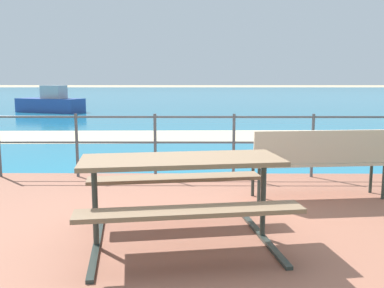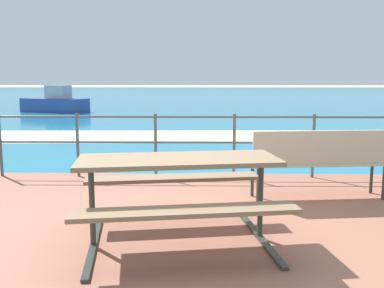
{
  "view_description": "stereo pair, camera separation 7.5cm",
  "coord_description": "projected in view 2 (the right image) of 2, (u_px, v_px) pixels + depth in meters",
  "views": [
    {
      "loc": [
        0.01,
        -3.93,
        1.51
      ],
      "look_at": [
        -0.03,
        1.91,
        0.63
      ],
      "focal_mm": 39.77,
      "sensor_mm": 36.0,
      "label": 1
    },
    {
      "loc": [
        0.09,
        -3.93,
        1.51
      ],
      "look_at": [
        -0.03,
        1.91,
        0.63
      ],
      "focal_mm": 39.77,
      "sensor_mm": 36.0,
      "label": 2
    }
  ],
  "objects": [
    {
      "name": "ground_plane",
      "position": [
        191.0,
        238.0,
        4.11
      ],
      "size": [
        240.0,
        240.0,
        0.0
      ],
      "primitive_type": "plane",
      "color": "tan"
    },
    {
      "name": "patio_paving",
      "position": [
        191.0,
        235.0,
        4.11
      ],
      "size": [
        6.4,
        5.2,
        0.06
      ],
      "primitive_type": "cube",
      "color": "#935B47",
      "rests_on": "ground"
    },
    {
      "name": "sea_water",
      "position": [
        200.0,
        95.0,
        43.65
      ],
      "size": [
        90.0,
        90.0,
        0.01
      ],
      "primitive_type": "cube",
      "color": "teal",
      "rests_on": "ground"
    },
    {
      "name": "beach_strip",
      "position": [
        197.0,
        136.0,
        11.47
      ],
      "size": [
        54.05,
        4.08,
        0.01
      ],
      "primitive_type": "cube",
      "rotation": [
        0.0,
        0.0,
        0.03
      ],
      "color": "beige",
      "rests_on": "ground"
    },
    {
      "name": "picnic_table",
      "position": [
        178.0,
        179.0,
        3.75
      ],
      "size": [
        1.94,
        1.63,
        0.78
      ],
      "rotation": [
        0.0,
        0.0,
        0.16
      ],
      "color": "#7A6047",
      "rests_on": "patio_paving"
    },
    {
      "name": "park_bench",
      "position": [
        321.0,
        157.0,
        5.13
      ],
      "size": [
        1.76,
        0.6,
        0.87
      ],
      "rotation": [
        0.0,
        0.0,
        3.25
      ],
      "color": "#BCAD93",
      "rests_on": "patio_paving"
    },
    {
      "name": "railing_fence",
      "position": [
        195.0,
        137.0,
        6.36
      ],
      "size": [
        5.94,
        0.04,
        0.96
      ],
      "color": "#4C5156",
      "rests_on": "patio_paving"
    },
    {
      "name": "boat_far",
      "position": [
        53.0,
        103.0,
        20.05
      ],
      "size": [
        3.76,
        2.21,
        1.26
      ],
      "rotation": [
        0.0,
        0.0,
        2.77
      ],
      "color": "#2D478C",
      "rests_on": "sea_water"
    }
  ]
}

